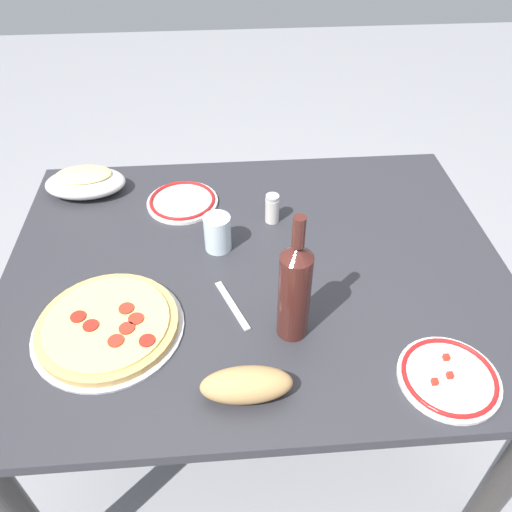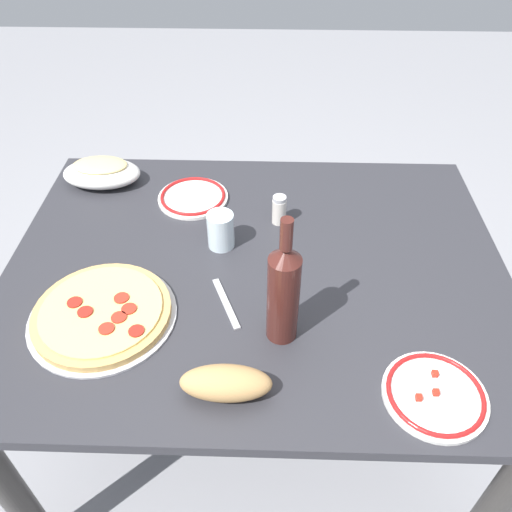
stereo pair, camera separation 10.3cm
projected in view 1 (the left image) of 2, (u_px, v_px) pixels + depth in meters
name	position (u px, v px, depth m)	size (l,w,h in m)	color
ground_plane	(256.00, 410.00, 1.80)	(8.00, 8.00, 0.00)	gray
dining_table	(256.00, 292.00, 1.39)	(1.30, 1.01, 0.71)	#2D2D33
pepperoni_pizza	(108.00, 326.00, 1.15)	(0.34, 0.34, 0.03)	#B7B7BC
baked_pasta_dish	(85.00, 181.00, 1.53)	(0.24, 0.15, 0.08)	white
wine_bottle	(295.00, 289.00, 1.07)	(0.07, 0.07, 0.33)	#471E19
water_glass	(218.00, 233.00, 1.34)	(0.07, 0.07, 0.10)	silver
side_plate_near	(449.00, 377.00, 1.05)	(0.21, 0.21, 0.02)	white
side_plate_far	(182.00, 201.00, 1.51)	(0.21, 0.21, 0.02)	white
bread_loaf	(246.00, 385.00, 1.01)	(0.19, 0.08, 0.07)	tan
spice_shaker	(272.00, 208.00, 1.43)	(0.04, 0.04, 0.09)	silver
fork_left	(232.00, 305.00, 1.21)	(0.17, 0.02, 0.01)	#B7B7BC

